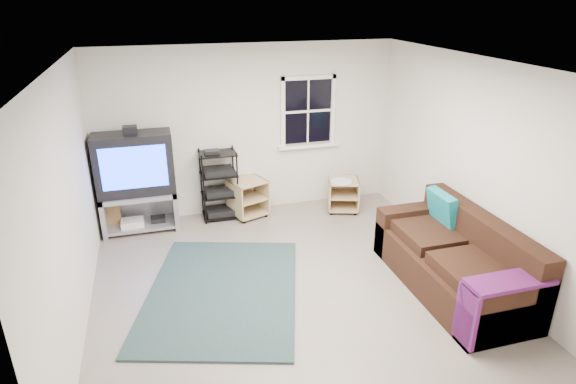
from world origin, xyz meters
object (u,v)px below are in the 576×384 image
object	(u,v)px
side_table_right	(343,192)
sofa	(455,262)
tv_unit	(136,174)
av_rack	(220,189)
side_table_left	(246,196)

from	to	relation	value
side_table_right	sofa	size ratio (longest dim) A/B	0.28
tv_unit	av_rack	xyz separation A→B (m)	(1.19, 0.07, -0.39)
side_table_right	tv_unit	bearing A→B (deg)	176.69
av_rack	sofa	world-z (taller)	av_rack
av_rack	side_table_right	distance (m)	1.96
side_table_left	tv_unit	bearing A→B (deg)	-178.03
side_table_right	sofa	distance (m)	2.49
side_table_left	sofa	bearing A→B (deg)	-53.99
av_rack	side_table_left	bearing A→B (deg)	-2.02
av_rack	side_table_right	bearing A→B (deg)	-7.37
av_rack	side_table_right	size ratio (longest dim) A/B	1.85
tv_unit	side_table_left	xyz separation A→B (m)	(1.60, 0.06, -0.55)
tv_unit	av_rack	bearing A→B (deg)	3.35
tv_unit	side_table_right	size ratio (longest dim) A/B	2.66
av_rack	side_table_right	xyz separation A→B (m)	(1.94, -0.25, -0.17)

